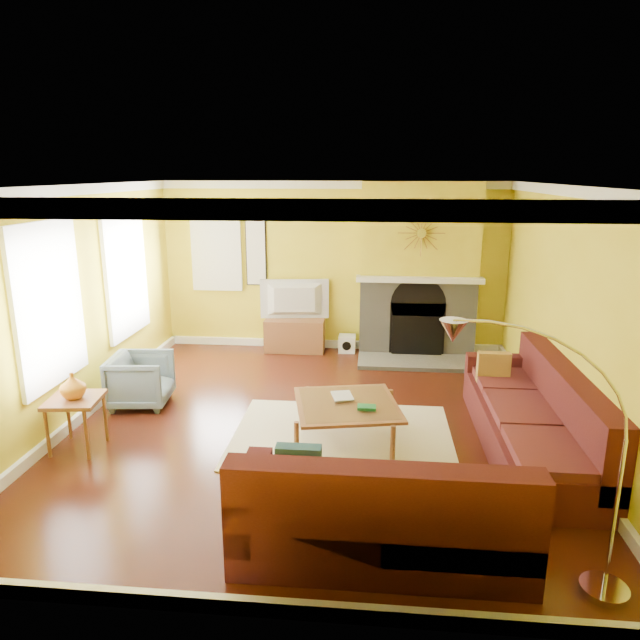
# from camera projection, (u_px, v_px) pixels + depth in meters

# --- Properties ---
(floor) EXTENTS (5.50, 6.00, 0.02)m
(floor) POSITION_uv_depth(u_px,v_px,m) (314.00, 424.00, 6.63)
(floor) COLOR #552012
(floor) RESTS_ON ground
(ceiling) EXTENTS (5.50, 6.00, 0.02)m
(ceiling) POSITION_uv_depth(u_px,v_px,m) (313.00, 184.00, 5.94)
(ceiling) COLOR white
(ceiling) RESTS_ON ground
(wall_back) EXTENTS (5.50, 0.02, 2.70)m
(wall_back) POSITION_uv_depth(u_px,v_px,m) (333.00, 267.00, 9.19)
(wall_back) COLOR yellow
(wall_back) RESTS_ON ground
(wall_front) EXTENTS (5.50, 0.02, 2.70)m
(wall_front) POSITION_uv_depth(u_px,v_px,m) (259.00, 430.00, 3.39)
(wall_front) COLOR yellow
(wall_front) RESTS_ON ground
(wall_left) EXTENTS (0.02, 6.00, 2.70)m
(wall_left) POSITION_uv_depth(u_px,v_px,m) (75.00, 305.00, 6.54)
(wall_left) COLOR yellow
(wall_left) RESTS_ON ground
(wall_right) EXTENTS (0.02, 6.00, 2.70)m
(wall_right) POSITION_uv_depth(u_px,v_px,m) (572.00, 317.00, 6.03)
(wall_right) COLOR yellow
(wall_right) RESTS_ON ground
(baseboard) EXTENTS (5.50, 6.00, 0.12)m
(baseboard) POSITION_uv_depth(u_px,v_px,m) (314.00, 419.00, 6.61)
(baseboard) COLOR white
(baseboard) RESTS_ON floor
(crown_molding) EXTENTS (5.50, 6.00, 0.12)m
(crown_molding) POSITION_uv_depth(u_px,v_px,m) (313.00, 191.00, 5.96)
(crown_molding) COLOR white
(crown_molding) RESTS_ON ceiling
(window_left_near) EXTENTS (0.06, 1.22, 1.72)m
(window_left_near) POSITION_uv_depth(u_px,v_px,m) (125.00, 273.00, 7.75)
(window_left_near) COLOR white
(window_left_near) RESTS_ON wall_left
(window_left_far) EXTENTS (0.06, 1.22, 1.72)m
(window_left_far) POSITION_uv_depth(u_px,v_px,m) (47.00, 305.00, 5.92)
(window_left_far) COLOR white
(window_left_far) RESTS_ON wall_left
(window_back) EXTENTS (0.82, 0.06, 1.22)m
(window_back) POSITION_uv_depth(u_px,v_px,m) (217.00, 253.00, 9.26)
(window_back) COLOR white
(window_back) RESTS_ON wall_back
(wall_art) EXTENTS (0.34, 0.04, 1.14)m
(wall_art) POSITION_uv_depth(u_px,v_px,m) (256.00, 251.00, 9.20)
(wall_art) COLOR white
(wall_art) RESTS_ON wall_back
(fireplace) EXTENTS (1.80, 0.40, 2.70)m
(fireplace) POSITION_uv_depth(u_px,v_px,m) (419.00, 270.00, 8.86)
(fireplace) COLOR gray
(fireplace) RESTS_ON floor
(mantel) EXTENTS (1.92, 0.22, 0.08)m
(mantel) POSITION_uv_depth(u_px,v_px,m) (419.00, 279.00, 8.65)
(mantel) COLOR white
(mantel) RESTS_ON fireplace
(hearth) EXTENTS (1.80, 0.70, 0.06)m
(hearth) POSITION_uv_depth(u_px,v_px,m) (417.00, 362.00, 8.66)
(hearth) COLOR gray
(hearth) RESTS_ON floor
(sunburst) EXTENTS (0.70, 0.04, 0.70)m
(sunburst) POSITION_uv_depth(u_px,v_px,m) (422.00, 233.00, 8.49)
(sunburst) COLOR olive
(sunburst) RESTS_ON fireplace
(rug) EXTENTS (2.40, 1.80, 0.02)m
(rug) POSITION_uv_depth(u_px,v_px,m) (342.00, 436.00, 6.31)
(rug) COLOR beige
(rug) RESTS_ON floor
(sectional_sofa) EXTENTS (3.10, 3.70, 0.90)m
(sectional_sofa) POSITION_uv_depth(u_px,v_px,m) (426.00, 423.00, 5.59)
(sectional_sofa) COLOR #4E191A
(sectional_sofa) RESTS_ON floor
(coffee_table) EXTENTS (1.27, 1.27, 0.43)m
(coffee_table) POSITION_uv_depth(u_px,v_px,m) (347.00, 421.00, 6.20)
(coffee_table) COLOR white
(coffee_table) RESTS_ON floor
(media_console) EXTENTS (0.95, 0.43, 0.53)m
(media_console) POSITION_uv_depth(u_px,v_px,m) (295.00, 335.00, 9.27)
(media_console) COLOR brown
(media_console) RESTS_ON floor
(tv) EXTENTS (1.12, 0.28, 0.64)m
(tv) POSITION_uv_depth(u_px,v_px,m) (294.00, 300.00, 9.12)
(tv) COLOR black
(tv) RESTS_ON media_console
(subwoofer) EXTENTS (0.27, 0.27, 0.27)m
(subwoofer) POSITION_uv_depth(u_px,v_px,m) (347.00, 343.00, 9.25)
(subwoofer) COLOR white
(subwoofer) RESTS_ON floor
(armchair) EXTENTS (0.78, 0.76, 0.65)m
(armchair) POSITION_uv_depth(u_px,v_px,m) (141.00, 380.00, 7.09)
(armchair) COLOR slate
(armchair) RESTS_ON floor
(side_table) EXTENTS (0.58, 0.58, 0.57)m
(side_table) POSITION_uv_depth(u_px,v_px,m) (77.00, 424.00, 5.96)
(side_table) COLOR brown
(side_table) RESTS_ON floor
(vase) EXTENTS (0.28, 0.28, 0.27)m
(vase) POSITION_uv_depth(u_px,v_px,m) (73.00, 386.00, 5.85)
(vase) COLOR orange
(vase) RESTS_ON side_table
(book) EXTENTS (0.28, 0.33, 0.03)m
(book) POSITION_uv_depth(u_px,v_px,m) (333.00, 397.00, 6.26)
(book) COLOR white
(book) RESTS_ON coffee_table
(arc_lamp) EXTENTS (1.25, 0.36, 1.93)m
(arc_lamp) POSITION_uv_depth(u_px,v_px,m) (539.00, 464.00, 3.77)
(arc_lamp) COLOR silver
(arc_lamp) RESTS_ON floor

